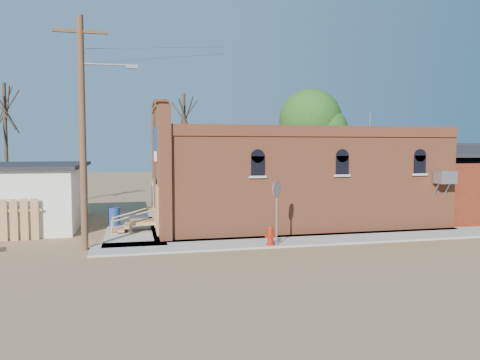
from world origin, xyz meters
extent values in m
plane|color=brown|center=(0.00, 0.00, 0.00)|extent=(120.00, 120.00, 0.00)
cube|color=#9E9991|center=(1.50, 0.90, 0.04)|extent=(19.00, 2.20, 0.08)
cube|color=#9E9991|center=(-6.30, 6.00, 0.04)|extent=(2.60, 10.00, 0.08)
cube|color=#A65332|center=(2.00, 5.50, 2.25)|extent=(14.00, 7.00, 4.50)
cube|color=black|center=(2.00, 5.50, 4.55)|extent=(13.80, 6.80, 0.12)
cube|color=#A65332|center=(-5.00, 5.50, 2.90)|extent=(0.50, 7.40, 5.80)
cube|color=navy|center=(-5.30, 4.30, 4.00)|extent=(0.08, 1.10, 1.56)
cube|color=#949499|center=(8.10, 1.55, 2.60)|extent=(0.85, 0.65, 0.60)
cube|color=#5E1C10|center=(11.50, 5.50, 1.60)|extent=(5.00, 6.00, 3.20)
cylinder|color=#533321|center=(-8.20, 1.20, 4.50)|extent=(0.26, 0.26, 9.00)
cube|color=#533321|center=(-8.20, 1.20, 8.40)|extent=(2.00, 0.12, 0.12)
cylinder|color=#949499|center=(-7.30, 1.20, 7.20)|extent=(1.80, 0.08, 0.08)
cube|color=#949499|center=(-6.30, 1.20, 7.15)|extent=(0.45, 0.22, 0.14)
cylinder|color=#473B29|center=(-3.00, 13.00, 3.75)|extent=(0.24, 0.24, 7.50)
cylinder|color=#473B29|center=(-14.00, 14.00, 4.00)|extent=(0.24, 0.24, 8.00)
cylinder|color=#473B29|center=(6.00, 13.50, 3.15)|extent=(0.28, 0.28, 6.30)
sphere|color=#1A4F16|center=(6.00, 13.50, 5.95)|extent=(4.40, 4.40, 4.40)
cylinder|color=#AA1709|center=(-0.98, 0.08, 0.11)|extent=(0.43, 0.43, 0.06)
cylinder|color=#AA1709|center=(-0.98, 0.08, 0.44)|extent=(0.30, 0.30, 0.59)
sphere|color=#AA1709|center=(-0.98, 0.08, 0.74)|extent=(0.24, 0.24, 0.24)
cylinder|color=#AA1709|center=(-0.98, -0.07, 0.44)|extent=(0.14, 0.16, 0.11)
cylinder|color=#AA1709|center=(-1.12, 0.08, 0.44)|extent=(0.16, 0.14, 0.11)
cylinder|color=#AA1709|center=(-0.83, 0.08, 0.44)|extent=(0.16, 0.14, 0.11)
cylinder|color=#949499|center=(-0.75, 0.00, 1.27)|extent=(0.08, 0.08, 2.38)
cylinder|color=#949499|center=(-0.75, -0.02, 2.35)|extent=(0.54, 0.52, 0.71)
cylinder|color=#AE0F09|center=(-0.75, 0.02, 2.35)|extent=(0.54, 0.52, 0.71)
cylinder|color=navy|center=(-7.27, 6.39, 0.53)|extent=(0.62, 0.62, 0.91)
camera|label=1|loc=(-6.38, -17.75, 4.01)|focal=35.00mm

